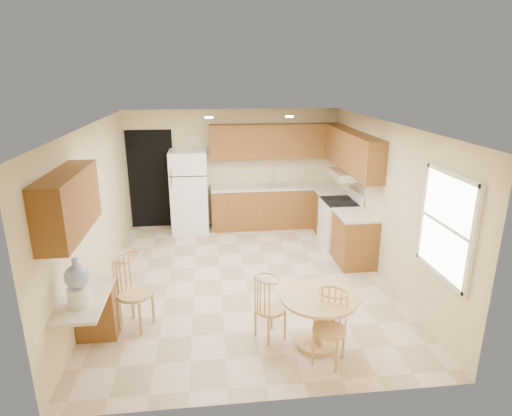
{
  "coord_description": "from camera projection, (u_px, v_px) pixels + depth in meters",
  "views": [
    {
      "loc": [
        -0.55,
        -6.3,
        3.22
      ],
      "look_at": [
        0.21,
        0.3,
        1.11
      ],
      "focal_mm": 30.0,
      "sensor_mm": 36.0,
      "label": 1
    }
  ],
  "objects": [
    {
      "name": "doorway",
      "position": [
        151.0,
        180.0,
        9.08
      ],
      "size": [
        0.9,
        0.02,
        2.1
      ],
      "primitive_type": "cube",
      "color": "black",
      "rests_on": "floor"
    },
    {
      "name": "chair_table_a",
      "position": [
        271.0,
        305.0,
        5.23
      ],
      "size": [
        0.37,
        0.47,
        0.84
      ],
      "rotation": [
        0.0,
        0.0,
        -1.04
      ],
      "color": "tan",
      "rests_on": "floor"
    },
    {
      "name": "upper_cab_right",
      "position": [
        352.0,
        151.0,
        7.81
      ],
      "size": [
        0.33,
        2.42,
        0.7
      ],
      "primitive_type": "cube",
      "color": "brown",
      "rests_on": "wall_right"
    },
    {
      "name": "counter_right_a",
      "position": [
        332.0,
        192.0,
        8.7
      ],
      "size": [
        0.63,
        0.59,
        0.04
      ],
      "primitive_type": "cube",
      "color": "beige",
      "rests_on": "base_cab_right_a"
    },
    {
      "name": "chair_table_b",
      "position": [
        332.0,
        325.0,
        4.76
      ],
      "size": [
        0.39,
        0.46,
        0.88
      ],
      "rotation": [
        0.0,
        0.0,
        2.56
      ],
      "color": "tan",
      "rests_on": "floor"
    },
    {
      "name": "wall_left",
      "position": [
        95.0,
        211.0,
        6.37
      ],
      "size": [
        0.02,
        5.5,
        2.5
      ],
      "primitive_type": "cube",
      "color": "beige",
      "rests_on": "floor"
    },
    {
      "name": "wall_front",
      "position": [
        271.0,
        292.0,
        4.01
      ],
      "size": [
        4.5,
        0.02,
        2.5
      ],
      "primitive_type": "cube",
      "color": "beige",
      "rests_on": "floor"
    },
    {
      "name": "base_cab_right_a",
      "position": [
        331.0,
        214.0,
        8.83
      ],
      "size": [
        0.6,
        0.59,
        0.87
      ],
      "primitive_type": "cube",
      "color": "brown",
      "rests_on": "floor"
    },
    {
      "name": "desk_top",
      "position": [
        86.0,
        296.0,
        4.94
      ],
      "size": [
        0.5,
        1.2,
        0.04
      ],
      "primitive_type": "cube",
      "color": "beige",
      "rests_on": "desk_pedestal"
    },
    {
      "name": "window",
      "position": [
        447.0,
        226.0,
        5.03
      ],
      "size": [
        0.06,
        1.12,
        1.3
      ],
      "color": "white",
      "rests_on": "wall_right"
    },
    {
      "name": "refrigerator",
      "position": [
        189.0,
        191.0,
        8.91
      ],
      "size": [
        0.76,
        0.73,
        1.71
      ],
      "color": "white",
      "rests_on": "floor"
    },
    {
      "name": "upper_cab_left",
      "position": [
        69.0,
        203.0,
        4.69
      ],
      "size": [
        0.33,
        1.4,
        0.7
      ],
      "primitive_type": "cube",
      "color": "brown",
      "rests_on": "wall_left"
    },
    {
      "name": "counter_back",
      "position": [
        275.0,
        187.0,
        9.14
      ],
      "size": [
        2.75,
        0.63,
        0.04
      ],
      "primitive_type": "cube",
      "color": "beige",
      "rests_on": "base_cab_back"
    },
    {
      "name": "stove",
      "position": [
        340.0,
        223.0,
        8.18
      ],
      "size": [
        0.65,
        0.76,
        1.09
      ],
      "color": "white",
      "rests_on": "floor"
    },
    {
      "name": "floor",
      "position": [
        245.0,
        279.0,
        7.0
      ],
      "size": [
        5.5,
        5.5,
        0.0
      ],
      "primitive_type": "plane",
      "color": "beige",
      "rests_on": "ground"
    },
    {
      "name": "ceiling",
      "position": [
        244.0,
        124.0,
        6.24
      ],
      "size": [
        4.5,
        5.5,
        0.02
      ],
      "primitive_type": "cube",
      "color": "white",
      "rests_on": "wall_back"
    },
    {
      "name": "can_light_a",
      "position": [
        209.0,
        117.0,
        7.33
      ],
      "size": [
        0.14,
        0.14,
        0.02
      ],
      "primitive_type": "cylinder",
      "color": "white",
      "rests_on": "ceiling"
    },
    {
      "name": "upper_cab_back",
      "position": [
        275.0,
        141.0,
        8.98
      ],
      "size": [
        2.75,
        0.33,
        0.7
      ],
      "primitive_type": "cube",
      "color": "brown",
      "rests_on": "wall_back"
    },
    {
      "name": "counter_right_b",
      "position": [
        356.0,
        215.0,
        7.32
      ],
      "size": [
        0.63,
        0.8,
        0.04
      ],
      "primitive_type": "cube",
      "color": "beige",
      "rests_on": "base_cab_right_b"
    },
    {
      "name": "water_crock",
      "position": [
        78.0,
        284.0,
        4.65
      ],
      "size": [
        0.27,
        0.27,
        0.56
      ],
      "color": "white",
      "rests_on": "desk_top"
    },
    {
      "name": "range_hood",
      "position": [
        347.0,
        175.0,
        7.9
      ],
      "size": [
        0.5,
        0.76,
        0.14
      ],
      "primitive_type": "cube",
      "color": "silver",
      "rests_on": "upper_cab_right"
    },
    {
      "name": "wall_right",
      "position": [
        384.0,
        201.0,
        6.86
      ],
      "size": [
        0.02,
        5.5,
        2.5
      ],
      "primitive_type": "cube",
      "color": "beige",
      "rests_on": "floor"
    },
    {
      "name": "wall_back",
      "position": [
        233.0,
        168.0,
        9.22
      ],
      "size": [
        4.5,
        0.02,
        2.5
      ],
      "primitive_type": "cube",
      "color": "beige",
      "rests_on": "floor"
    },
    {
      "name": "desk_pedestal",
      "position": [
        98.0,
        309.0,
        5.42
      ],
      "size": [
        0.48,
        0.42,
        0.72
      ],
      "primitive_type": "cube",
      "color": "brown",
      "rests_on": "floor"
    },
    {
      "name": "dining_table",
      "position": [
        318.0,
        314.0,
        5.14
      ],
      "size": [
        0.92,
        0.92,
        0.68
      ],
      "rotation": [
        0.0,
        0.0,
        -0.15
      ],
      "color": "tan",
      "rests_on": "floor"
    },
    {
      "name": "chair_desk",
      "position": [
        133.0,
        289.0,
        5.42
      ],
      "size": [
        0.44,
        0.56,
        0.99
      ],
      "rotation": [
        0.0,
        0.0,
        -1.98
      ],
      "color": "tan",
      "rests_on": "floor"
    },
    {
      "name": "base_cab_back",
      "position": [
        275.0,
        207.0,
        9.28
      ],
      "size": [
        2.75,
        0.6,
        0.87
      ],
      "primitive_type": "cube",
      "color": "brown",
      "rests_on": "floor"
    },
    {
      "name": "sink",
      "position": [
        274.0,
        186.0,
        9.13
      ],
      "size": [
        0.78,
        0.44,
        0.01
      ],
      "primitive_type": "cube",
      "color": "silver",
      "rests_on": "counter_back"
    },
    {
      "name": "base_cab_right_b",
      "position": [
        354.0,
        240.0,
        7.46
      ],
      "size": [
        0.6,
        0.8,
        0.87
      ],
      "primitive_type": "cube",
      "color": "brown",
      "rests_on": "floor"
    },
    {
      "name": "can_light_b",
      "position": [
        289.0,
        117.0,
        7.48
      ],
      "size": [
        0.14,
        0.14,
        0.02
      ],
      "primitive_type": "cylinder",
      "color": "white",
      "rests_on": "ceiling"
    }
  ]
}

